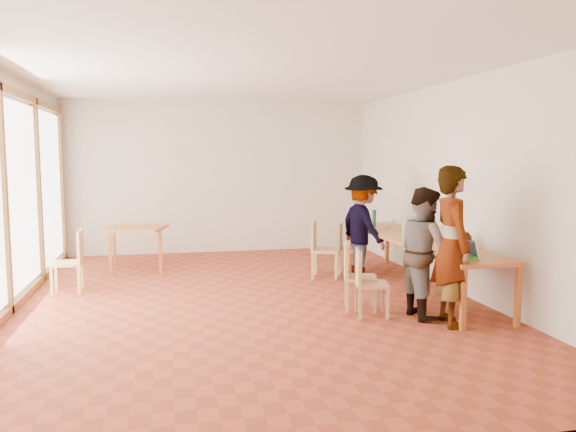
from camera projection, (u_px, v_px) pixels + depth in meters
name	position (u px, v px, depth m)	size (l,w,h in m)	color
ground	(248.00, 301.00, 7.50)	(8.00, 8.00, 0.00)	#9F3E26
wall_back	(219.00, 178.00, 11.22)	(6.00, 0.10, 3.00)	beige
wall_front	(336.00, 227.00, 3.45)	(6.00, 0.10, 3.00)	beige
wall_right	(456.00, 187.00, 7.96)	(0.10, 8.00, 3.00)	beige
window_wall	(2.00, 192.00, 6.72)	(0.10, 8.00, 3.00)	white
ceiling	(246.00, 71.00, 7.17)	(6.00, 8.00, 0.04)	white
communal_table	(417.00, 241.00, 8.12)	(0.80, 4.00, 0.75)	#C66D2C
side_table	(136.00, 231.00, 9.42)	(0.90, 0.90, 0.75)	#C66D2C
chair_near	(365.00, 275.00, 6.76)	(0.45, 0.45, 0.43)	tan
chair_mid	(353.00, 269.00, 7.05)	(0.49, 0.49, 0.45)	tan
chair_far	(320.00, 242.00, 8.93)	(0.55, 0.55, 0.49)	tan
chair_empty	(345.00, 243.00, 9.19)	(0.52, 0.52, 0.45)	tan
chair_spare	(73.00, 255.00, 7.93)	(0.42, 0.42, 0.47)	tan
person_near	(452.00, 246.00, 6.37)	(0.67, 0.44, 1.83)	gray
person_mid	(424.00, 252.00, 6.75)	(0.76, 0.59, 1.57)	gray
person_far	(363.00, 226.00, 8.90)	(1.06, 0.61, 1.64)	gray
laptop_near	(468.00, 253.00, 6.54)	(0.24, 0.27, 0.22)	green
laptop_mid	(456.00, 243.00, 7.35)	(0.20, 0.23, 0.18)	green
laptop_far	(410.00, 232.00, 8.30)	(0.23, 0.26, 0.21)	green
yellow_mug	(445.00, 247.00, 7.04)	(0.12, 0.12, 0.09)	orange
green_bottle	(374.00, 218.00, 9.46)	(0.07, 0.07, 0.28)	#1A6B39
clear_glass	(393.00, 223.00, 9.61)	(0.07, 0.07, 0.09)	silver
condiment_cup	(387.00, 226.00, 9.30)	(0.08, 0.08, 0.06)	white
pink_phone	(432.00, 251.00, 6.98)	(0.05, 0.10, 0.01)	#BE456E
black_pouch	(452.00, 246.00, 7.11)	(0.16, 0.26, 0.09)	black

